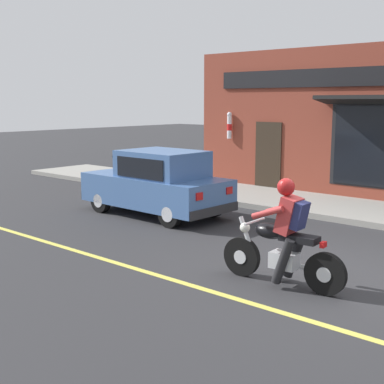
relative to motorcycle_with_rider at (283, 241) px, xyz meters
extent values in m
plane|color=#2B2B2D|center=(0.88, -0.31, -0.68)|extent=(80.00, 80.00, 0.00)
cube|color=gray|center=(5.66, 2.69, -0.61)|extent=(2.60, 22.00, 0.14)
cube|color=#D1C64C|center=(-0.92, 2.69, -0.67)|extent=(0.12, 19.80, 0.01)
cube|color=brown|center=(7.21, 1.71, 1.42)|extent=(0.50, 11.34, 4.20)
cube|color=#2D2319|center=(6.94, 4.83, 0.37)|extent=(0.04, 0.90, 2.10)
cube|color=black|center=(6.93, 1.71, 2.67)|extent=(0.06, 9.64, 0.50)
cylinder|color=white|center=(6.86, 6.25, 1.22)|extent=(0.14, 0.14, 0.70)
cylinder|color=red|center=(6.86, 6.25, 1.22)|extent=(0.15, 0.15, 0.20)
sphere|color=silver|center=(6.86, 6.25, 1.62)|extent=(0.16, 0.16, 0.16)
cylinder|color=black|center=(-0.04, 0.72, -0.37)|extent=(0.13, 0.62, 0.62)
cylinder|color=silver|center=(-0.04, 0.72, -0.37)|extent=(0.13, 0.22, 0.22)
cylinder|color=black|center=(0.04, -0.68, -0.37)|extent=(0.13, 0.62, 0.62)
cylinder|color=silver|center=(0.04, -0.68, -0.37)|extent=(0.13, 0.22, 0.22)
cube|color=silver|center=(0.00, -0.03, -0.29)|extent=(0.30, 0.41, 0.24)
ellipsoid|color=black|center=(-0.01, 0.22, 0.12)|extent=(0.33, 0.54, 0.24)
cube|color=black|center=(0.01, -0.26, 0.08)|extent=(0.29, 0.57, 0.10)
cylinder|color=silver|center=(-0.04, 0.62, -0.05)|extent=(0.09, 0.33, 0.68)
cylinder|color=silver|center=(-0.03, 0.50, 0.23)|extent=(0.56, 0.07, 0.04)
sphere|color=silver|center=(-0.04, 0.67, 0.11)|extent=(0.16, 0.16, 0.16)
cylinder|color=silver|center=(0.18, -0.42, -0.39)|extent=(0.11, 0.55, 0.08)
cube|color=red|center=(0.03, -0.63, 0.05)|extent=(0.12, 0.07, 0.08)
cylinder|color=black|center=(-0.18, -0.11, -0.25)|extent=(0.16, 0.36, 0.71)
cylinder|color=black|center=(0.18, -0.09, -0.25)|extent=(0.16, 0.36, 0.71)
cube|color=#B23333|center=(0.00, -0.08, 0.40)|extent=(0.36, 0.35, 0.57)
cylinder|color=#B23333|center=(-0.21, 0.15, 0.44)|extent=(0.12, 0.52, 0.26)
cylinder|color=#B23333|center=(0.19, 0.17, 0.44)|extent=(0.12, 0.52, 0.26)
sphere|color=#A51919|center=(0.00, -0.02, 0.81)|extent=(0.26, 0.26, 0.26)
cube|color=navy|center=(0.01, -0.24, 0.42)|extent=(0.29, 0.25, 0.42)
cylinder|color=black|center=(1.60, 6.20, -0.38)|extent=(0.19, 0.60, 0.60)
cylinder|color=silver|center=(1.60, 6.20, -0.38)|extent=(0.21, 0.33, 0.33)
cylinder|color=black|center=(3.04, 6.18, -0.38)|extent=(0.19, 0.60, 0.60)
cylinder|color=silver|center=(3.04, 6.18, -0.38)|extent=(0.21, 0.33, 0.33)
cylinder|color=black|center=(1.56, 3.80, -0.38)|extent=(0.19, 0.60, 0.60)
cylinder|color=silver|center=(1.56, 3.80, -0.38)|extent=(0.21, 0.33, 0.33)
cylinder|color=black|center=(3.00, 3.78, -0.38)|extent=(0.19, 0.60, 0.60)
cylinder|color=silver|center=(3.00, 3.78, -0.38)|extent=(0.21, 0.33, 0.33)
cube|color=#42669E|center=(2.30, 4.99, -0.08)|extent=(1.71, 3.73, 0.70)
cube|color=#42669E|center=(2.30, 4.74, 0.56)|extent=(1.47, 1.93, 0.66)
cube|color=black|center=(2.31, 5.61, 0.51)|extent=(1.33, 0.37, 0.51)
cube|color=black|center=(1.57, 4.75, 0.54)|extent=(0.06, 1.52, 0.46)
cube|color=black|center=(3.02, 4.73, 0.54)|extent=(0.06, 1.52, 0.46)
cube|color=silver|center=(1.83, 6.86, 0.04)|extent=(0.24, 0.04, 0.14)
cube|color=red|center=(1.76, 3.14, 0.06)|extent=(0.20, 0.04, 0.16)
cube|color=silver|center=(2.84, 6.84, 0.04)|extent=(0.24, 0.04, 0.14)
cube|color=red|center=(2.78, 3.12, 0.06)|extent=(0.20, 0.04, 0.16)
cube|color=#28282B|center=(2.33, 6.82, -0.33)|extent=(1.61, 0.15, 0.20)
cube|color=#28282B|center=(2.27, 3.16, -0.33)|extent=(1.61, 0.15, 0.20)
cube|color=black|center=(5.71, 6.53, -0.52)|extent=(0.36, 0.36, 0.04)
cone|color=orange|center=(5.71, 6.53, -0.22)|extent=(0.28, 0.28, 0.56)
cylinder|color=white|center=(5.71, 6.53, -0.20)|extent=(0.20, 0.20, 0.08)
camera|label=1|loc=(-6.65, -4.03, 2.05)|focal=50.00mm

